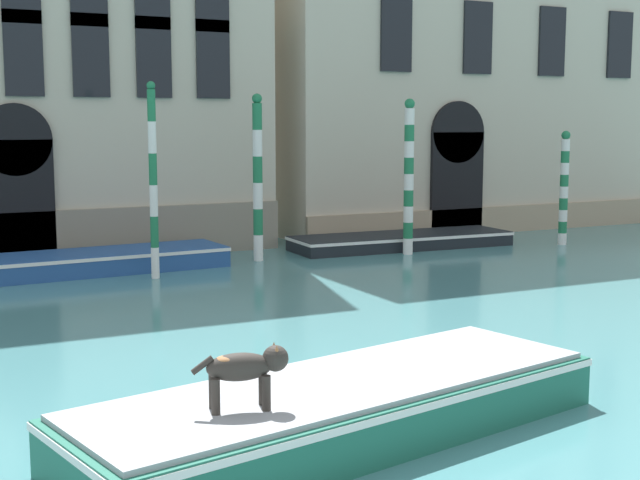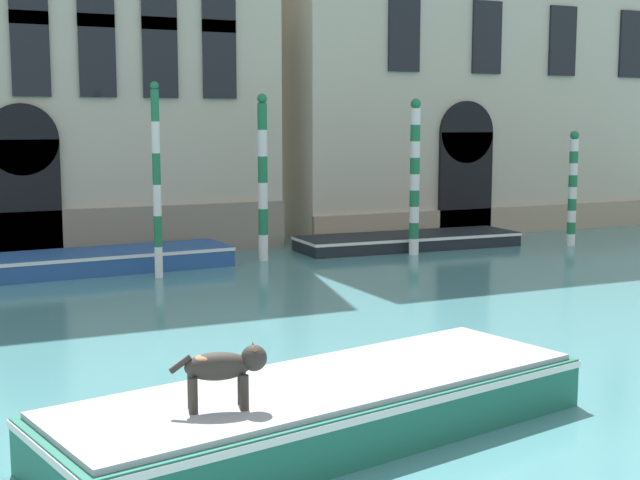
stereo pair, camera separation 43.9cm
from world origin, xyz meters
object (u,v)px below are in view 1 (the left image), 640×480
object	(u,v)px
mooring_pole_1	(258,177)
mooring_pole_2	(153,180)
boat_moored_near_palazzo	(106,260)
boat_moored_far	(402,240)
mooring_pole_4	(409,176)
dog_on_deck	(246,368)
mooring_pole_0	(564,187)
boat_foreground	(342,407)

from	to	relation	value
mooring_pole_1	mooring_pole_2	distance (m)	3.34
boat_moored_near_palazzo	boat_moored_far	distance (m)	8.34
boat_moored_far	mooring_pole_2	size ratio (longest dim) A/B	1.45
boat_moored_far	mooring_pole_4	xyz separation A→B (m)	(-0.49, -1.11, 1.87)
dog_on_deck	boat_moored_near_palazzo	distance (m)	12.95
mooring_pole_0	mooring_pole_4	xyz separation A→B (m)	(-4.97, 0.41, 0.43)
mooring_pole_1	mooring_pole_4	xyz separation A→B (m)	(4.00, -0.77, -0.05)
dog_on_deck	mooring_pole_4	size ratio (longest dim) A/B	0.24
mooring_pole_0	mooring_pole_4	distance (m)	5.01
dog_on_deck	mooring_pole_2	distance (m)	11.67
mooring_pole_0	mooring_pole_1	world-z (taller)	mooring_pole_1
boat_moored_far	boat_moored_near_palazzo	bearing A→B (deg)	-176.05
mooring_pole_0	mooring_pole_1	size ratio (longest dim) A/B	0.77
dog_on_deck	mooring_pole_4	world-z (taller)	mooring_pole_4
boat_moored_far	mooring_pole_4	size ratio (longest dim) A/B	1.56
boat_foreground	mooring_pole_0	distance (m)	17.14
boat_moored_near_palazzo	mooring_pole_4	size ratio (longest dim) A/B	1.40
boat_moored_near_palazzo	mooring_pole_4	distance (m)	8.11
mooring_pole_1	mooring_pole_0	bearing A→B (deg)	-7.50
boat_moored_far	mooring_pole_2	xyz separation A→B (m)	(-7.56, -1.65, 2.01)
mooring_pole_0	mooring_pole_2	distance (m)	12.06
boat_foreground	mooring_pole_2	xyz separation A→B (m)	(1.00, 10.92, 1.87)
boat_foreground	boat_moored_far	size ratio (longest dim) A/B	1.05
boat_foreground	boat_moored_near_palazzo	world-z (taller)	boat_foreground
mooring_pole_1	mooring_pole_2	xyz separation A→B (m)	(-3.07, -1.31, 0.09)
mooring_pole_1	mooring_pole_4	distance (m)	4.08
dog_on_deck	boat_foreground	bearing A→B (deg)	31.49
dog_on_deck	boat_moored_near_palazzo	size ratio (longest dim) A/B	0.17
mooring_pole_2	mooring_pole_4	xyz separation A→B (m)	(7.07, 0.54, -0.14)
boat_moored_far	mooring_pole_0	world-z (taller)	mooring_pole_0
boat_foreground	dog_on_deck	size ratio (longest dim) A/B	6.88
boat_foreground	mooring_pole_4	size ratio (longest dim) A/B	1.63
dog_on_deck	mooring_pole_2	size ratio (longest dim) A/B	0.22
mooring_pole_1	boat_moored_near_palazzo	bearing A→B (deg)	177.90
boat_moored_far	mooring_pole_0	size ratio (longest dim) A/B	1.97
boat_foreground	boat_moored_far	world-z (taller)	boat_foreground
boat_moored_near_palazzo	mooring_pole_1	size ratio (longest dim) A/B	1.37
boat_foreground	mooring_pole_4	bearing A→B (deg)	43.43
dog_on_deck	mooring_pole_0	size ratio (longest dim) A/B	0.30
mooring_pole_0	dog_on_deck	bearing A→B (deg)	-141.34
boat_foreground	mooring_pole_4	world-z (taller)	mooring_pole_4
mooring_pole_0	mooring_pole_1	bearing A→B (deg)	172.50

